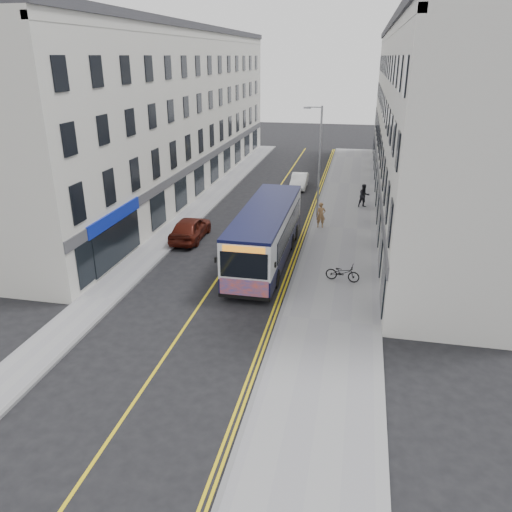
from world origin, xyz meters
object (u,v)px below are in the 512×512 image
at_px(bicycle, 343,273).
at_px(pedestrian_near, 321,215).
at_px(city_bus, 266,233).
at_px(car_maroon, 190,228).
at_px(pedestrian_far, 364,196).
at_px(streetlamp, 319,159).
at_px(car_white, 299,181).

xyz_separation_m(bicycle, pedestrian_near, (-1.89, 8.66, 0.40)).
distance_m(city_bus, car_maroon, 6.22).
bearing_deg(pedestrian_near, car_maroon, -165.33).
xyz_separation_m(pedestrian_far, car_maroon, (-10.94, -9.52, -0.26)).
distance_m(streetlamp, pedestrian_far, 5.89).
xyz_separation_m(streetlamp, pedestrian_far, (3.37, 3.48, -3.36)).
xyz_separation_m(streetlamp, car_white, (-2.37, 9.00, -3.74)).
xyz_separation_m(pedestrian_near, car_maroon, (-8.09, -3.88, -0.22)).
distance_m(streetlamp, pedestrian_near, 4.06).
height_order(streetlamp, car_maroon, streetlamp).
distance_m(pedestrian_near, pedestrian_far, 6.32).
xyz_separation_m(car_white, car_maroon, (-5.20, -15.04, 0.12)).
bearing_deg(bicycle, car_white, 21.83).
height_order(city_bus, pedestrian_far, city_bus).
relative_size(city_bus, pedestrian_far, 6.15).
distance_m(pedestrian_near, car_maroon, 8.97).
height_order(pedestrian_near, pedestrian_far, pedestrian_far).
relative_size(streetlamp, car_maroon, 1.78).
bearing_deg(streetlamp, car_maroon, -141.41).
xyz_separation_m(city_bus, pedestrian_near, (2.59, 6.61, -0.78)).
height_order(pedestrian_near, car_white, pedestrian_near).
bearing_deg(car_maroon, city_bus, 152.68).
height_order(bicycle, pedestrian_far, pedestrian_far).
bearing_deg(city_bus, pedestrian_far, 66.07).
height_order(city_bus, bicycle, city_bus).
bearing_deg(streetlamp, pedestrian_far, 45.95).
height_order(bicycle, car_maroon, car_maroon).
xyz_separation_m(pedestrian_near, pedestrian_far, (2.85, 5.64, 0.04)).
bearing_deg(pedestrian_near, streetlamp, 92.51).
height_order(city_bus, pedestrian_near, city_bus).
relative_size(pedestrian_far, car_white, 0.46).
bearing_deg(pedestrian_far, car_maroon, -161.24).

